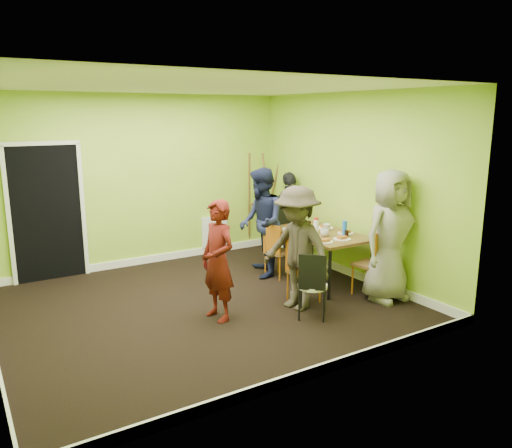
{
  "coord_description": "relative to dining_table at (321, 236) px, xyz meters",
  "views": [
    {
      "loc": [
        -2.67,
        -5.65,
        2.47
      ],
      "look_at": [
        0.81,
        0.0,
        1.01
      ],
      "focal_mm": 35.0,
      "sensor_mm": 36.0,
      "label": 1
    }
  ],
  "objects": [
    {
      "name": "easel",
      "position": [
        0.26,
        2.04,
        0.2
      ],
      "size": [
        0.73,
        0.68,
        1.82
      ],
      "color": "brown",
      "rests_on": "ground"
    },
    {
      "name": "chair_back_end",
      "position": [
        0.23,
        1.22,
        0.04
      ],
      "size": [
        0.5,
        0.57,
        1.04
      ],
      "rotation": [
        0.0,
        0.0,
        3.33
      ],
      "color": "#C26512",
      "rests_on": "ground"
    },
    {
      "name": "person_left_near",
      "position": [
        -0.94,
        -0.69,
        0.11
      ],
      "size": [
        0.82,
        1.14,
        1.6
      ],
      "primitive_type": "imported",
      "rotation": [
        0.0,
        0.0,
        -1.34
      ],
      "color": "#322C21",
      "rests_on": "ground"
    },
    {
      "name": "plate_far_front",
      "position": [
        -0.01,
        -0.48,
        0.06
      ],
      "size": [
        0.24,
        0.24,
        0.01
      ],
      "primitive_type": "cylinder",
      "color": "white",
      "rests_on": "dining_table"
    },
    {
      "name": "chair_front_end",
      "position": [
        0.23,
        -0.91,
        -0.16
      ],
      "size": [
        0.45,
        0.46,
        0.94
      ],
      "rotation": [
        0.0,
        0.0,
        0.18
      ],
      "color": "#C26512",
      "rests_on": "ground"
    },
    {
      "name": "person_standing",
      "position": [
        -1.96,
        -0.47,
        0.05
      ],
      "size": [
        0.43,
        0.59,
        1.49
      ],
      "primitive_type": "imported",
      "rotation": [
        0.0,
        0.0,
        -1.42
      ],
      "color": "#50110D",
      "rests_on": "ground"
    },
    {
      "name": "chair_bentwood",
      "position": [
        -0.99,
        -1.08,
        -0.23
      ],
      "size": [
        0.46,
        0.47,
        0.85
      ],
      "rotation": [
        0.0,
        0.0,
        -0.72
      ],
      "color": "black",
      "rests_on": "ground"
    },
    {
      "name": "orange_bottle",
      "position": [
        -0.1,
        0.18,
        0.09
      ],
      "size": [
        0.04,
        0.04,
        0.07
      ],
      "primitive_type": "cylinder",
      "color": "#C26512",
      "rests_on": "dining_table"
    },
    {
      "name": "glass_back",
      "position": [
        0.07,
        0.38,
        0.11
      ],
      "size": [
        0.06,
        0.06,
        0.1
      ],
      "primitive_type": "cylinder",
      "color": "black",
      "rests_on": "dining_table"
    },
    {
      "name": "plate_near_right",
      "position": [
        -0.31,
        -0.48,
        0.06
      ],
      "size": [
        0.23,
        0.23,
        0.01
      ],
      "primitive_type": "cylinder",
      "color": "white",
      "rests_on": "dining_table"
    },
    {
      "name": "person_left_far",
      "position": [
        -0.62,
        0.69,
        0.15
      ],
      "size": [
        0.91,
        1.01,
        1.69
      ],
      "primitive_type": "imported",
      "rotation": [
        0.0,
        0.0,
        -1.98
      ],
      "color": "#151B36",
      "rests_on": "ground"
    },
    {
      "name": "chair_left_near",
      "position": [
        -0.79,
        -0.55,
        -0.2
      ],
      "size": [
        0.38,
        0.37,
        0.88
      ],
      "rotation": [
        0.0,
        0.0,
        -1.54
      ],
      "color": "#C26512",
      "rests_on": "ground"
    },
    {
      "name": "plate_far_back",
      "position": [
        -0.08,
        0.53,
        0.06
      ],
      "size": [
        0.22,
        0.22,
        0.01
      ],
      "primitive_type": "cylinder",
      "color": "white",
      "rests_on": "dining_table"
    },
    {
      "name": "plate_wall_back",
      "position": [
        0.25,
        0.2,
        0.06
      ],
      "size": [
        0.25,
        0.25,
        0.01
      ],
      "primitive_type": "cylinder",
      "color": "white",
      "rests_on": "dining_table"
    },
    {
      "name": "person_back_end",
      "position": [
        0.4,
        1.36,
        0.05
      ],
      "size": [
        0.9,
        0.43,
        1.5
      ],
      "primitive_type": "imported",
      "rotation": [
        0.0,
        0.0,
        3.22
      ],
      "color": "black",
      "rests_on": "ground"
    },
    {
      "name": "dining_table",
      "position": [
        0.0,
        0.0,
        0.0
      ],
      "size": [
        0.9,
        1.5,
        0.75
      ],
      "color": "black",
      "rests_on": "ground"
    },
    {
      "name": "chair_left_far",
      "position": [
        -0.48,
        0.47,
        -0.22
      ],
      "size": [
        0.43,
        0.43,
        0.85
      ],
      "rotation": [
        0.0,
        0.0,
        -1.32
      ],
      "color": "#C26512",
      "rests_on": "ground"
    },
    {
      "name": "plate_wall_front",
      "position": [
        0.28,
        -0.24,
        0.06
      ],
      "size": [
        0.23,
        0.23,
        0.01
      ],
      "primitive_type": "cylinder",
      "color": "white",
      "rests_on": "dining_table"
    },
    {
      "name": "plate_near_left",
      "position": [
        -0.25,
        0.42,
        0.06
      ],
      "size": [
        0.25,
        0.25,
        0.01
      ],
      "primitive_type": "cylinder",
      "color": "white",
      "rests_on": "dining_table"
    },
    {
      "name": "person_front_end",
      "position": [
        0.29,
        -1.09,
        0.19
      ],
      "size": [
        0.89,
        0.6,
        1.78
      ],
      "primitive_type": "imported",
      "rotation": [
        0.0,
        0.0,
        0.04
      ],
      "color": "gray",
      "rests_on": "ground"
    },
    {
      "name": "blue_bottle",
      "position": [
        0.18,
        -0.32,
        0.16
      ],
      "size": [
        0.07,
        0.07,
        0.22
      ],
      "primitive_type": "cylinder",
      "color": "blue",
      "rests_on": "dining_table"
    },
    {
      "name": "cup_a",
      "position": [
        -0.1,
        -0.21,
        0.1
      ],
      "size": [
        0.12,
        0.12,
        0.1
      ],
      "primitive_type": "imported",
      "color": "white",
      "rests_on": "dining_table"
    },
    {
      "name": "glass_front",
      "position": [
        0.15,
        -0.4,
        0.1
      ],
      "size": [
        0.06,
        0.06,
        0.1
      ],
      "primitive_type": "cylinder",
      "color": "black",
      "rests_on": "dining_table"
    },
    {
      "name": "glass_mid",
      "position": [
        -0.15,
        0.14,
        0.1
      ],
      "size": [
        0.07,
        0.07,
        0.1
      ],
      "primitive_type": "cylinder",
      "color": "black",
      "rests_on": "dining_table"
    },
    {
      "name": "room_walls",
      "position": [
        -1.96,
        0.06,
        0.29
      ],
      "size": [
        5.04,
        4.54,
        2.82
      ],
      "color": "#8BBE30",
      "rests_on": "ground"
    },
    {
      "name": "thermos",
      "position": [
        -0.08,
        0.01,
        0.16
      ],
      "size": [
        0.08,
        0.08,
        0.2
      ],
      "primitive_type": "cylinder",
      "color": "white",
      "rests_on": "dining_table"
    },
    {
      "name": "ground",
      "position": [
        -1.94,
        0.01,
        -0.7
      ],
      "size": [
        5.0,
        5.0,
        0.0
      ],
      "primitive_type": "plane",
      "color": "black",
      "rests_on": "ground"
    },
    {
      "name": "cup_b",
      "position": [
        0.15,
        0.05,
        0.11
      ],
      "size": [
        0.11,
        0.11,
        0.1
      ],
      "primitive_type": "imported",
      "color": "white",
      "rests_on": "dining_table"
    }
  ]
}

